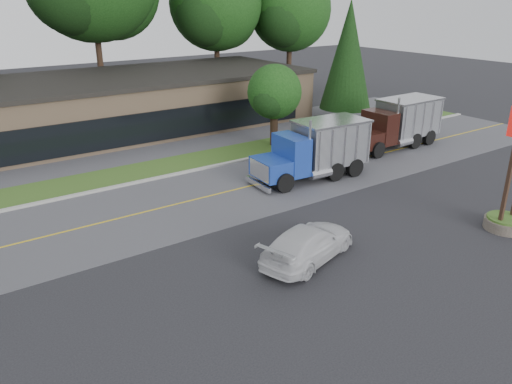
% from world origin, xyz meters
% --- Properties ---
extents(ground, '(140.00, 140.00, 0.00)m').
position_xyz_m(ground, '(0.00, 0.00, 0.00)').
color(ground, '#2D2D31').
rests_on(ground, ground).
extents(road, '(60.00, 8.00, 0.02)m').
position_xyz_m(road, '(0.00, 9.00, 0.00)').
color(road, slate).
rests_on(road, ground).
extents(center_line, '(60.00, 0.12, 0.01)m').
position_xyz_m(center_line, '(0.00, 9.00, 0.00)').
color(center_line, gold).
rests_on(center_line, ground).
extents(curb, '(60.00, 0.30, 0.12)m').
position_xyz_m(curb, '(0.00, 13.20, 0.00)').
color(curb, '#9E9E99').
rests_on(curb, ground).
extents(grass_verge, '(60.00, 3.40, 0.03)m').
position_xyz_m(grass_verge, '(0.00, 15.00, 0.00)').
color(grass_verge, '#3E6422').
rests_on(grass_verge, ground).
extents(far_parking, '(60.00, 7.00, 0.02)m').
position_xyz_m(far_parking, '(0.00, 20.00, 0.00)').
color(far_parking, slate).
rests_on(far_parking, ground).
extents(strip_mall, '(32.00, 12.00, 4.00)m').
position_xyz_m(strip_mall, '(2.00, 26.00, 2.00)').
color(strip_mall, tan).
rests_on(strip_mall, ground).
extents(bilo_sign, '(2.20, 1.90, 5.95)m').
position_xyz_m(bilo_sign, '(10.50, -2.50, 2.02)').
color(bilo_sign, '#6B6054').
rests_on(bilo_sign, ground).
extents(tree_far_d, '(9.91, 9.33, 14.14)m').
position_xyz_m(tree_far_d, '(16.15, 33.12, 9.02)').
color(tree_far_d, '#382619').
rests_on(tree_far_d, ground).
extents(tree_far_e, '(9.20, 8.66, 13.12)m').
position_xyz_m(tree_far_e, '(24.14, 31.11, 8.37)').
color(tree_far_e, '#382619').
rests_on(tree_far_e, ground).
extents(evergreen_right, '(4.42, 4.42, 10.05)m').
position_xyz_m(evergreen_right, '(20.00, 18.00, 5.52)').
color(evergreen_right, '#382619').
rests_on(evergreen_right, ground).
extents(tree_verge, '(4.09, 3.85, 5.83)m').
position_xyz_m(tree_verge, '(10.06, 15.05, 3.71)').
color(tree_verge, '#382619').
rests_on(tree_verge, ground).
extents(dump_truck_blue, '(7.37, 3.08, 3.36)m').
position_xyz_m(dump_truck_blue, '(7.98, 8.06, 1.80)').
color(dump_truck_blue, black).
rests_on(dump_truck_blue, ground).
extents(dump_truck_maroon, '(7.85, 2.73, 3.36)m').
position_xyz_m(dump_truck_maroon, '(17.14, 9.68, 1.80)').
color(dump_truck_maroon, black).
rests_on(dump_truck_maroon, ground).
extents(rally_car, '(5.41, 3.46, 1.46)m').
position_xyz_m(rally_car, '(1.01, 0.61, 0.73)').
color(rally_car, silver).
rests_on(rally_car, ground).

